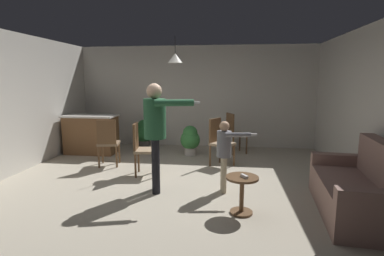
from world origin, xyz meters
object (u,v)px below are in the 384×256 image
object	(u,v)px
potted_plant_by_wall	(190,139)
spare_remote_on_table	(244,176)
person_child	(225,148)
dining_chair_by_counter	(219,140)
dining_chair_near_wall	(142,147)
kitchen_counter	(91,134)
dining_chair_spare	(108,141)
dining_chair_centre_back	(234,132)
side_table_by_couch	(242,190)
person_adult	(156,126)
couch_floral	(358,191)
potted_plant_corner	(144,132)

from	to	relation	value
potted_plant_by_wall	spare_remote_on_table	size ratio (longest dim) A/B	5.55
person_child	spare_remote_on_table	world-z (taller)	person_child
dining_chair_by_counter	dining_chair_near_wall	distance (m)	1.64
kitchen_counter	dining_chair_spare	world-z (taller)	dining_chair_spare
person_child	dining_chair_centre_back	distance (m)	2.62
side_table_by_couch	dining_chair_centre_back	size ratio (longest dim) A/B	0.52
person_adult	spare_remote_on_table	world-z (taller)	person_adult
spare_remote_on_table	person_adult	bearing A→B (deg)	153.43
kitchen_counter	dining_chair_centre_back	size ratio (longest dim) A/B	1.26
dining_chair_centre_back	spare_remote_on_table	distance (m)	3.40
person_adult	kitchen_counter	bearing A→B (deg)	-150.73
kitchen_counter	potted_plant_by_wall	size ratio (longest dim) A/B	1.75
dining_chair_by_counter	dining_chair_spare	distance (m)	2.33
couch_floral	spare_remote_on_table	xyz separation A→B (m)	(-1.52, -0.21, 0.21)
couch_floral	dining_chair_spare	distance (m)	4.58
side_table_by_couch	dining_chair_by_counter	world-z (taller)	dining_chair_by_counter
dining_chair_centre_back	dining_chair_by_counter	bearing A→B (deg)	-41.74
couch_floral	spare_remote_on_table	size ratio (longest dim) A/B	14.45
side_table_by_couch	potted_plant_corner	bearing A→B (deg)	123.60
kitchen_counter	person_adult	bearing A→B (deg)	-45.97
side_table_by_couch	dining_chair_by_counter	xyz separation A→B (m)	(-0.38, 2.26, 0.22)
couch_floral	dining_chair_centre_back	bearing A→B (deg)	32.78
dining_chair_near_wall	potted_plant_corner	world-z (taller)	dining_chair_near_wall
spare_remote_on_table	couch_floral	bearing A→B (deg)	7.98
kitchen_counter	side_table_by_couch	bearing A→B (deg)	-39.62
person_child	potted_plant_by_wall	size ratio (longest dim) A/B	1.60
kitchen_counter	dining_chair_near_wall	xyz separation A→B (m)	(1.74, -1.49, 0.07)
dining_chair_centre_back	dining_chair_spare	xyz separation A→B (m)	(-2.62, -1.47, 0.00)
kitchen_counter	potted_plant_corner	world-z (taller)	kitchen_counter
person_child	dining_chair_spare	size ratio (longest dim) A/B	1.16
dining_chair_near_wall	potted_plant_corner	xyz separation A→B (m)	(-0.61, 2.21, -0.13)
potted_plant_corner	kitchen_counter	bearing A→B (deg)	-147.72
side_table_by_couch	potted_plant_corner	world-z (taller)	potted_plant_corner
dining_chair_by_counter	potted_plant_corner	bearing A→B (deg)	-91.49
dining_chair_spare	potted_plant_by_wall	bearing A→B (deg)	23.35
dining_chair_near_wall	couch_floral	bearing A→B (deg)	60.92
kitchen_counter	potted_plant_by_wall	bearing A→B (deg)	1.84
person_child	dining_chair_by_counter	size ratio (longest dim) A/B	1.16
kitchen_counter	person_adult	size ratio (longest dim) A/B	0.72
dining_chair_by_counter	potted_plant_by_wall	size ratio (longest dim) A/B	1.39
kitchen_counter	spare_remote_on_table	world-z (taller)	kitchen_counter
potted_plant_corner	spare_remote_on_table	bearing A→B (deg)	-56.36
person_adult	spare_remote_on_table	size ratio (longest dim) A/B	13.43
person_adult	person_child	size ratio (longest dim) A/B	1.51
couch_floral	dining_chair_centre_back	world-z (taller)	same
person_adult	side_table_by_couch	bearing A→B (deg)	49.44
dining_chair_near_wall	dining_chair_centre_back	xyz separation A→B (m)	(1.75, 1.92, 0.00)
person_adult	dining_chair_centre_back	xyz separation A→B (m)	(1.27, 2.72, -0.54)
kitchen_counter	dining_chair_centre_back	world-z (taller)	dining_chair_centre_back
side_table_by_couch	kitchen_counter	bearing A→B (deg)	140.38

